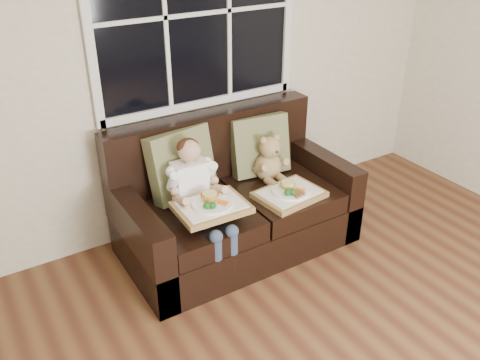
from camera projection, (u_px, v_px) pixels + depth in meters
window_back at (197, 14)px, 3.54m from camera, size 1.62×0.04×1.37m
loveseat at (233, 207)px, 3.84m from camera, size 1.70×0.92×0.96m
pillow_left at (181, 164)px, 3.61m from camera, size 0.52×0.31×0.51m
pillow_right at (260, 145)px, 3.93m from camera, size 0.48×0.27×0.47m
child at (197, 189)px, 3.44m from camera, size 0.34×0.58×0.78m
teddy_bear at (269, 161)px, 3.86m from camera, size 0.22×0.28×0.38m
tray_left at (211, 206)px, 3.34m from camera, size 0.48×0.37×0.11m
tray_right at (289, 193)px, 3.67m from camera, size 0.50×0.40×0.11m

